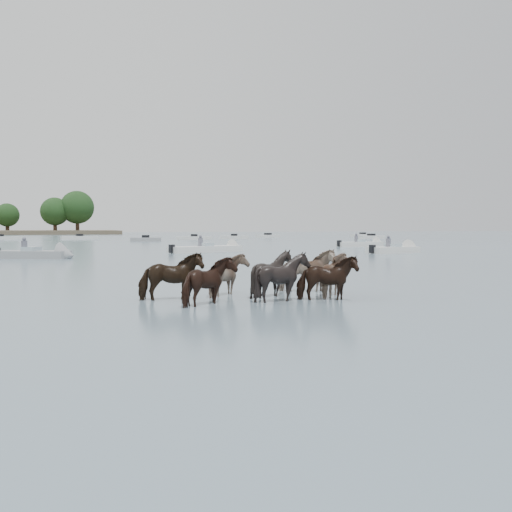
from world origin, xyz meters
name	(u,v)px	position (x,y,z in m)	size (l,w,h in m)	color
ground	(291,308)	(0.00, 0.00, 0.00)	(400.00, 400.00, 0.00)	#4B606D
pony_herd	(268,278)	(0.12, 1.86, 0.56)	(6.06, 3.37, 1.44)	black
swimming_pony	(332,259)	(9.43, 16.14, 0.10)	(0.72, 0.44, 0.44)	black
motorboat_b	(43,255)	(-6.22, 24.25, 0.23)	(5.20, 3.58, 1.92)	gray
motorboat_c	(214,249)	(6.06, 29.35, 0.22)	(6.54, 3.60, 1.92)	silver
motorboat_d	(400,250)	(18.78, 23.35, 0.23)	(4.81, 2.48, 1.92)	silver
motorboat_e	(367,244)	(23.25, 35.65, 0.23)	(5.08, 1.89, 1.92)	silver
distant_flotilla	(96,238)	(-0.12, 75.77, 0.26)	(107.59, 28.27, 0.93)	silver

